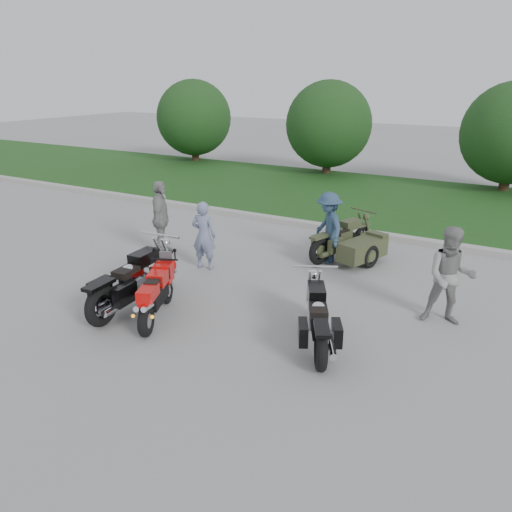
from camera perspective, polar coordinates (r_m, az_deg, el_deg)
The scene contains 13 objects.
ground at distance 9.41m, azimuth -6.28°, elevation -6.19°, with size 80.00×80.00×0.00m, color #989792.
curb at distance 14.33m, azimuth 7.83°, elevation 3.32°, with size 60.00×0.30×0.15m, color #A4A29B.
grass_strip at distance 18.13m, azimuth 12.84°, elevation 6.50°, with size 60.00×8.00×0.14m, color #27551D.
tree_far_left at distance 25.33m, azimuth -7.11°, elevation 15.40°, with size 3.60×3.60×4.00m.
tree_mid_left at distance 21.91m, azimuth 8.30°, elevation 14.66°, with size 3.60×3.60×4.00m.
sportbike_red at distance 8.98m, azimuth -11.38°, elevation -4.17°, with size 0.88×1.74×0.87m.
cruiser_left at distance 9.55m, azimuth -14.08°, elevation -3.00°, with size 0.52×2.55×0.98m.
cruiser_right at distance 8.08m, azimuth 7.09°, elevation -7.32°, with size 1.17×2.07×0.87m.
cruiser_sidecar at distance 11.81m, azimuth 10.99°, elevation 1.18°, with size 1.50×2.16×0.86m.
person_stripe at distance 11.15m, azimuth -5.98°, elevation 2.35°, with size 0.57×0.37×1.55m, color slate.
person_grey at distance 9.18m, azimuth 21.35°, elevation -2.20°, with size 0.85×0.66×1.75m, color gray.
person_denim at distance 11.62m, azimuth 8.26°, elevation 3.24°, with size 1.07×0.61×1.65m, color #2D4760.
person_back at distance 12.15m, azimuth -10.82°, elevation 4.22°, with size 1.07×0.44×1.82m, color gray.
Camera 1 is at (5.05, -6.79, 4.12)m, focal length 35.00 mm.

